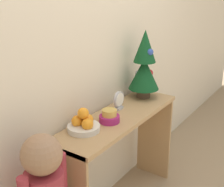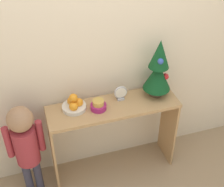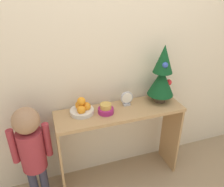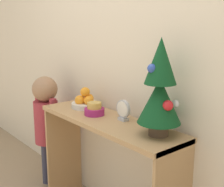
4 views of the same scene
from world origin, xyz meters
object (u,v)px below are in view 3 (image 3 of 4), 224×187
(mini_tree, at_px, (162,75))
(child_figure, at_px, (31,146))
(fruit_bowl, at_px, (82,108))
(desk_clock, at_px, (127,99))
(singing_bowl, at_px, (106,109))

(mini_tree, bearing_deg, child_figure, -176.19)
(fruit_bowl, xyz_separation_m, desk_clock, (0.41, 0.01, 0.02))
(fruit_bowl, relative_size, singing_bowl, 1.50)
(desk_clock, xyz_separation_m, child_figure, (-0.86, -0.10, -0.23))
(fruit_bowl, bearing_deg, singing_bowl, -17.41)
(singing_bowl, bearing_deg, desk_clock, 17.02)
(mini_tree, xyz_separation_m, desk_clock, (-0.33, 0.03, -0.20))
(singing_bowl, bearing_deg, mini_tree, 4.41)
(singing_bowl, relative_size, child_figure, 0.14)
(child_figure, bearing_deg, desk_clock, 6.90)
(child_figure, bearing_deg, mini_tree, 3.81)
(singing_bowl, bearing_deg, fruit_bowl, 162.59)
(singing_bowl, xyz_separation_m, desk_clock, (0.22, 0.07, 0.03))
(fruit_bowl, bearing_deg, mini_tree, -1.44)
(mini_tree, height_order, singing_bowl, mini_tree)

